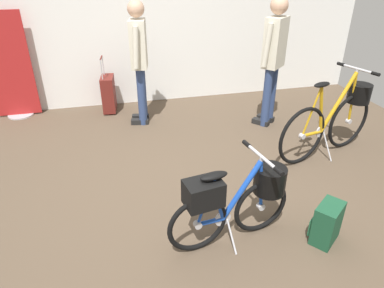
{
  "coord_description": "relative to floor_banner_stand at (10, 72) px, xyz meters",
  "views": [
    {
      "loc": [
        -0.58,
        -2.61,
        2.07
      ],
      "look_at": [
        0.1,
        0.13,
        0.55
      ],
      "focal_mm": 32.3,
      "sensor_mm": 36.0,
      "label": 1
    }
  ],
  "objects": [
    {
      "name": "ground_plane",
      "position": [
        1.93,
        -2.61,
        -0.65
      ],
      "size": [
        7.08,
        7.08,
        0.0
      ],
      "primitive_type": "plane",
      "color": "brown"
    },
    {
      "name": "folding_bike_foreground",
      "position": [
        2.21,
        -3.18,
        -0.25
      ],
      "size": [
        1.07,
        0.53,
        0.76
      ],
      "color": "black",
      "rests_on": "ground_plane"
    },
    {
      "name": "visitor_browsing",
      "position": [
        3.44,
        -1.13,
        0.31
      ],
      "size": [
        0.42,
        0.39,
        1.68
      ],
      "color": "navy",
      "rests_on": "ground_plane"
    },
    {
      "name": "floor_banner_stand",
      "position": [
        0.0,
        0.0,
        0.0
      ],
      "size": [
        0.6,
        0.36,
        1.48
      ],
      "color": "#B7B7BC",
      "rests_on": "ground_plane"
    },
    {
      "name": "back_wall",
      "position": [
        1.93,
        0.19,
        0.76
      ],
      "size": [
        7.08,
        0.1,
        2.83
      ],
      "primitive_type": "cube",
      "color": "white",
      "rests_on": "ground_plane"
    },
    {
      "name": "visitor_near_wall",
      "position": [
        1.75,
        -0.66,
        0.27
      ],
      "size": [
        0.32,
        0.53,
        1.63
      ],
      "color": "navy",
      "rests_on": "ground_plane"
    },
    {
      "name": "rolling_suitcase",
      "position": [
        1.31,
        -0.15,
        -0.37
      ],
      "size": [
        0.22,
        0.38,
        0.83
      ],
      "color": "maroon",
      "rests_on": "ground_plane"
    },
    {
      "name": "display_bike_left",
      "position": [
        3.83,
        -2.07,
        -0.2
      ],
      "size": [
        1.41,
        0.58,
        1.01
      ],
      "color": "black",
      "rests_on": "ground_plane"
    },
    {
      "name": "backpack_on_floor",
      "position": [
        2.93,
        -3.38,
        -0.48
      ],
      "size": [
        0.31,
        0.29,
        0.35
      ],
      "color": "#19472D",
      "rests_on": "ground_plane"
    }
  ]
}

